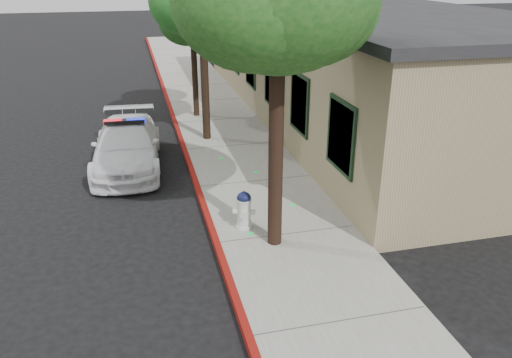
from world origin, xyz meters
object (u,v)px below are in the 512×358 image
Objects in this scene: police_car at (127,145)px; fire_hydrant at (244,210)px; street_tree_far at (193,19)px; clapboard_building at (345,61)px.

fire_hydrant is (2.46, -4.77, -0.09)m from police_car.
street_tree_far reaches higher than police_car.
clapboard_building is at bearing -7.65° from street_tree_far.
clapboard_building is 23.82× the size of fire_hydrant.
police_car is 6.07m from street_tree_far.
police_car is at bearing -120.80° from street_tree_far.
clapboard_building is 4.41× the size of police_car.
fire_hydrant is (-5.92, -8.49, -1.54)m from clapboard_building.
police_car is at bearing -156.04° from clapboard_building.
street_tree_far is at bearing 62.84° from police_car.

